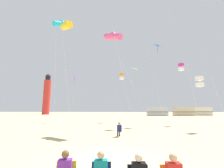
{
  "coord_description": "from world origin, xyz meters",
  "views": [
    {
      "loc": [
        0.42,
        -7.19,
        2.22
      ],
      "look_at": [
        -0.55,
        8.32,
        4.78
      ],
      "focal_mm": 24.34,
      "sensor_mm": 36.0,
      "label": 1
    }
  ],
  "objects_px": {
    "rv_van_cream": "(201,111)",
    "kite_tube_cyan": "(62,24)",
    "kite_diamond_violet": "(74,78)",
    "kite_box_magenta": "(181,67)",
    "kite_diamond_blue": "(157,49)",
    "rv_van_silver": "(157,111)",
    "kite_box_orange": "(122,76)",
    "kite_tube_rainbow": "(113,36)",
    "kite_flyer_standing": "(119,129)",
    "kite_box_white": "(200,82)",
    "lighthouse_distant": "(47,95)",
    "kite_diamond_lime": "(135,71)",
    "rv_van_tan": "(183,111)",
    "kite_tube_gold": "(67,25)"
  },
  "relations": [
    {
      "from": "rv_van_cream",
      "to": "kite_tube_cyan",
      "type": "bearing_deg",
      "value": -131.99
    },
    {
      "from": "kite_diamond_violet",
      "to": "kite_box_magenta",
      "type": "height_order",
      "value": "kite_box_magenta"
    },
    {
      "from": "kite_tube_cyan",
      "to": "rv_van_cream",
      "type": "bearing_deg",
      "value": 46.13
    },
    {
      "from": "kite_diamond_blue",
      "to": "rv_van_silver",
      "type": "bearing_deg",
      "value": 78.08
    },
    {
      "from": "kite_box_orange",
      "to": "rv_van_silver",
      "type": "height_order",
      "value": "kite_box_orange"
    },
    {
      "from": "kite_box_magenta",
      "to": "kite_box_orange",
      "type": "xyz_separation_m",
      "value": [
        -9.28,
        3.66,
        -0.57
      ]
    },
    {
      "from": "kite_box_magenta",
      "to": "kite_diamond_violet",
      "type": "bearing_deg",
      "value": 169.22
    },
    {
      "from": "rv_van_silver",
      "to": "kite_tube_rainbow",
      "type": "bearing_deg",
      "value": -114.0
    },
    {
      "from": "kite_tube_rainbow",
      "to": "kite_diamond_violet",
      "type": "bearing_deg",
      "value": 124.25
    },
    {
      "from": "kite_flyer_standing",
      "to": "kite_box_white",
      "type": "bearing_deg",
      "value": -167.92
    },
    {
      "from": "kite_box_magenta",
      "to": "kite_tube_rainbow",
      "type": "relative_size",
      "value": 0.86
    },
    {
      "from": "rv_van_cream",
      "to": "kite_diamond_blue",
      "type": "bearing_deg",
      "value": -122.34
    },
    {
      "from": "kite_box_white",
      "to": "lighthouse_distant",
      "type": "bearing_deg",
      "value": 131.93
    },
    {
      "from": "kite_diamond_blue",
      "to": "kite_box_magenta",
      "type": "bearing_deg",
      "value": 12.28
    },
    {
      "from": "kite_flyer_standing",
      "to": "kite_diamond_violet",
      "type": "relative_size",
      "value": 0.14
    },
    {
      "from": "kite_diamond_lime",
      "to": "kite_box_magenta",
      "type": "bearing_deg",
      "value": 30.27
    },
    {
      "from": "kite_box_orange",
      "to": "rv_van_cream",
      "type": "height_order",
      "value": "kite_box_orange"
    },
    {
      "from": "kite_box_orange",
      "to": "rv_van_silver",
      "type": "distance_m",
      "value": 26.91
    },
    {
      "from": "kite_flyer_standing",
      "to": "rv_van_cream",
      "type": "bearing_deg",
      "value": -135.7
    },
    {
      "from": "kite_diamond_violet",
      "to": "kite_box_magenta",
      "type": "xyz_separation_m",
      "value": [
        18.02,
        -3.43,
        0.74
      ]
    },
    {
      "from": "lighthouse_distant",
      "to": "rv_van_tan",
      "type": "distance_m",
      "value": 51.78
    },
    {
      "from": "kite_diamond_violet",
      "to": "rv_van_tan",
      "type": "xyz_separation_m",
      "value": [
        28.81,
        24.57,
        -6.56
      ]
    },
    {
      "from": "kite_box_white",
      "to": "kite_diamond_violet",
      "type": "relative_size",
      "value": 0.68
    },
    {
      "from": "kite_tube_rainbow",
      "to": "rv_van_cream",
      "type": "height_order",
      "value": "kite_tube_rainbow"
    },
    {
      "from": "kite_diamond_blue",
      "to": "rv_van_cream",
      "type": "bearing_deg",
      "value": 55.78
    },
    {
      "from": "kite_tube_rainbow",
      "to": "rv_van_tan",
      "type": "relative_size",
      "value": 1.64
    },
    {
      "from": "kite_box_magenta",
      "to": "lighthouse_distant",
      "type": "bearing_deg",
      "value": 137.45
    },
    {
      "from": "kite_tube_rainbow",
      "to": "rv_van_cream",
      "type": "xyz_separation_m",
      "value": [
        28.04,
        38.86,
        -8.72
      ]
    },
    {
      "from": "kite_tube_gold",
      "to": "kite_box_orange",
      "type": "xyz_separation_m",
      "value": [
        5.8,
        12.76,
        -2.82
      ]
    },
    {
      "from": "kite_box_magenta",
      "to": "rv_van_tan",
      "type": "xyz_separation_m",
      "value": [
        10.79,
        28.0,
        -7.3
      ]
    },
    {
      "from": "rv_van_tan",
      "to": "rv_van_silver",
      "type": "bearing_deg",
      "value": -177.72
    },
    {
      "from": "kite_box_white",
      "to": "kite_tube_rainbow",
      "type": "bearing_deg",
      "value": -172.79
    },
    {
      "from": "kite_diamond_violet",
      "to": "kite_box_orange",
      "type": "distance_m",
      "value": 8.75
    },
    {
      "from": "kite_tube_gold",
      "to": "kite_diamond_violet",
      "type": "relative_size",
      "value": 1.37
    },
    {
      "from": "kite_tube_rainbow",
      "to": "rv_van_silver",
      "type": "bearing_deg",
      "value": 70.55
    },
    {
      "from": "kite_tube_gold",
      "to": "rv_van_tan",
      "type": "distance_m",
      "value": 46.22
    },
    {
      "from": "kite_diamond_lime",
      "to": "kite_tube_rainbow",
      "type": "distance_m",
      "value": 5.35
    },
    {
      "from": "kite_box_white",
      "to": "kite_tube_rainbow",
      "type": "height_order",
      "value": "kite_tube_rainbow"
    },
    {
      "from": "kite_tube_gold",
      "to": "kite_diamond_violet",
      "type": "distance_m",
      "value": 13.21
    },
    {
      "from": "kite_diamond_violet",
      "to": "rv_van_silver",
      "type": "xyz_separation_m",
      "value": [
        20.17,
        23.64,
        -6.56
      ]
    },
    {
      "from": "rv_van_silver",
      "to": "kite_box_white",
      "type": "bearing_deg",
      "value": -99.64
    },
    {
      "from": "kite_diamond_blue",
      "to": "kite_tube_rainbow",
      "type": "bearing_deg",
      "value": -132.1
    },
    {
      "from": "kite_diamond_blue",
      "to": "rv_van_tan",
      "type": "height_order",
      "value": "kite_diamond_blue"
    },
    {
      "from": "kite_diamond_violet",
      "to": "rv_van_silver",
      "type": "height_order",
      "value": "kite_diamond_violet"
    },
    {
      "from": "kite_diamond_blue",
      "to": "kite_tube_cyan",
      "type": "bearing_deg",
      "value": -160.69
    },
    {
      "from": "kite_diamond_violet",
      "to": "rv_van_cream",
      "type": "xyz_separation_m",
      "value": [
        35.83,
        27.42,
        -6.56
      ]
    },
    {
      "from": "kite_diamond_lime",
      "to": "lighthouse_distant",
      "type": "height_order",
      "value": "lighthouse_distant"
    },
    {
      "from": "kite_diamond_violet",
      "to": "rv_van_tan",
      "type": "height_order",
      "value": "kite_diamond_violet"
    },
    {
      "from": "kite_box_white",
      "to": "kite_diamond_violet",
      "type": "xyz_separation_m",
      "value": [
        -17.15,
        10.25,
        2.79
      ]
    },
    {
      "from": "kite_diamond_violet",
      "to": "kite_tube_cyan",
      "type": "bearing_deg",
      "value": -84.47
    }
  ]
}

